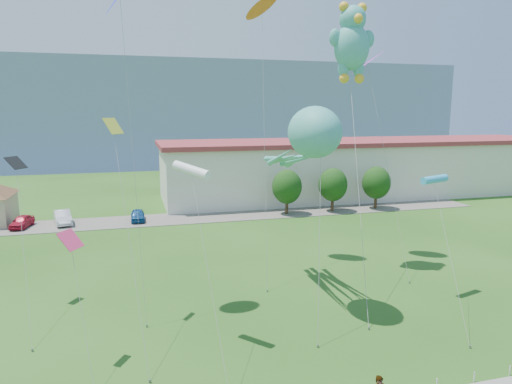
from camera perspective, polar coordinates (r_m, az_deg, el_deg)
parking_strip at (r=54.18m, az=-6.57°, el=-3.14°), size 70.00×6.00×0.06m
hill_ridge at (r=137.42m, az=-12.13°, el=9.90°), size 160.00×50.00×25.00m
warehouse at (r=70.37m, az=13.62°, el=3.07°), size 61.00×15.00×8.20m
tree_near at (r=54.92m, az=3.89°, el=0.66°), size 3.60×3.60×5.47m
tree_mid at (r=57.14m, az=9.59°, el=0.91°), size 3.60×3.60×5.47m
tree_far at (r=59.89m, az=14.81°, el=1.13°), size 3.60×3.60×5.47m
parked_car_red at (r=54.91m, az=-27.23°, el=-3.30°), size 2.24×4.06×1.31m
parked_car_silver at (r=54.67m, az=-23.00°, el=-2.93°), size 2.56×4.77×1.49m
parked_car_blue at (r=53.51m, az=-14.57°, el=-2.83°), size 1.55×3.79×1.29m
octopus_kite at (r=28.35m, az=6.43°, el=6.18°), size 3.07×11.13×12.65m
teddy_bear_kite at (r=36.93m, az=11.90°, el=17.98°), size 5.67×12.16×20.34m
small_kite_yellow at (r=26.71m, az=-17.01°, el=4.85°), size 1.99×8.50×11.93m
small_kite_black at (r=31.78m, az=-27.67°, el=1.30°), size 2.32×8.06×9.57m
small_kite_blue at (r=29.57m, az=-16.57°, el=21.82°), size 1.80×4.31×19.72m
small_kite_pink at (r=23.61m, az=-21.96°, el=-7.01°), size 1.73×4.34×6.66m
small_kite_white at (r=23.62m, az=-8.04°, el=2.51°), size 0.93×7.71×9.78m
small_kite_purple at (r=39.84m, az=13.93°, el=14.94°), size 1.80×8.29×16.99m
small_kite_cyan at (r=32.25m, az=21.43°, el=1.35°), size 2.74×8.32×8.34m
small_kite_orange at (r=38.53m, az=0.77°, el=21.44°), size 2.79×8.66×21.19m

